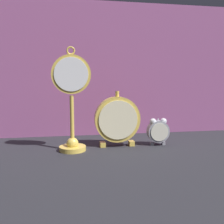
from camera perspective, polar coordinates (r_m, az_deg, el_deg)
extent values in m
plane|color=#232328|center=(0.86, 0.92, -9.62)|extent=(4.00, 4.00, 0.00)
cube|color=#8E4C7F|center=(1.15, -2.11, 9.64)|extent=(1.42, 0.01, 0.60)
cylinder|color=gold|center=(0.91, -8.99, -8.20)|extent=(0.09, 0.09, 0.02)
sphere|color=gold|center=(0.91, -9.01, -7.10)|extent=(0.04, 0.04, 0.04)
cylinder|color=gold|center=(0.89, -9.11, -2.07)|extent=(0.01, 0.01, 0.18)
cylinder|color=gold|center=(0.88, -9.32, 8.49)|extent=(0.14, 0.02, 0.14)
cylinder|color=silver|center=(0.87, -9.31, 8.50)|extent=(0.12, 0.00, 0.12)
torus|color=gold|center=(0.89, -9.42, 13.65)|extent=(0.03, 0.01, 0.03)
cube|color=gray|center=(0.98, 9.13, -7.18)|extent=(0.01, 0.01, 0.01)
cube|color=gray|center=(1.00, 11.66, -7.01)|extent=(0.01, 0.01, 0.01)
cylinder|color=gray|center=(0.98, 10.47, -4.37)|extent=(0.08, 0.03, 0.08)
cylinder|color=beige|center=(0.97, 10.80, -4.56)|extent=(0.07, 0.00, 0.07)
sphere|color=silver|center=(0.97, 9.35, -2.18)|extent=(0.03, 0.03, 0.03)
sphere|color=silver|center=(0.98, 11.67, -2.09)|extent=(0.03, 0.03, 0.03)
cylinder|color=silver|center=(0.97, 10.52, -1.84)|extent=(0.00, 0.00, 0.02)
cube|color=gold|center=(0.95, -2.15, -7.41)|extent=(0.02, 0.03, 0.02)
cube|color=gold|center=(0.97, 4.43, -7.11)|extent=(0.02, 0.03, 0.02)
cylinder|color=gold|center=(0.94, 1.19, -1.66)|extent=(0.17, 0.04, 0.17)
cylinder|color=beige|center=(0.92, 1.44, -1.86)|extent=(0.15, 0.00, 0.15)
cylinder|color=gold|center=(0.93, 1.21, 4.18)|extent=(0.01, 0.01, 0.02)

